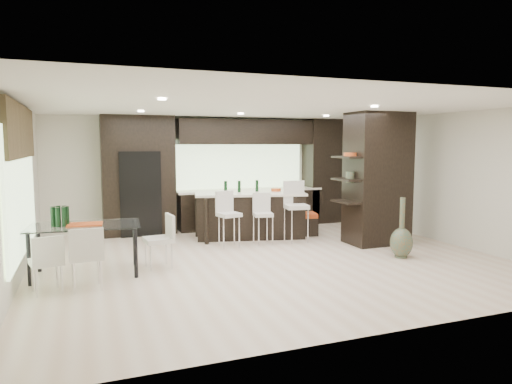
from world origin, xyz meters
name	(u,v)px	position (x,y,z in m)	size (l,w,h in m)	color
ground	(268,258)	(0.00, 0.00, 0.00)	(8.00, 8.00, 0.00)	beige
back_wall	(215,173)	(0.00, 3.50, 1.35)	(8.00, 0.02, 2.70)	beige
left_wall	(16,192)	(-4.00, 0.00, 1.35)	(0.02, 7.00, 2.70)	beige
right_wall	(445,178)	(4.00, 0.00, 1.35)	(0.02, 7.00, 2.70)	beige
ceiling	(268,107)	(0.00, 0.00, 2.70)	(8.00, 7.00, 0.02)	white
window_left	(21,191)	(-3.96, 0.20, 1.35)	(0.04, 3.20, 1.90)	#B2D199
window_back	(238,164)	(0.60, 3.46, 1.55)	(3.40, 0.04, 1.20)	#B2D199
stone_accent	(20,131)	(-3.93, 0.20, 2.25)	(0.08, 3.00, 0.80)	brown
ceiling_spots	(263,109)	(0.00, 0.25, 2.68)	(4.00, 3.00, 0.02)	white
back_cabinetry	(238,173)	(0.50, 3.17, 1.35)	(6.80, 0.68, 2.70)	black
refrigerator	(139,193)	(-1.90, 3.12, 0.95)	(0.90, 0.68, 1.90)	black
partition_column	(377,179)	(2.60, 0.40, 1.35)	(1.20, 0.80, 2.70)	black
kitchen_island	(250,214)	(0.36, 1.96, 0.50)	(2.40, 1.03, 1.00)	black
stool_left	(229,225)	(-0.37, 1.14, 0.45)	(0.40, 0.40, 0.90)	beige
stool_mid	(263,224)	(0.36, 1.15, 0.42)	(0.38, 0.38, 0.85)	beige
stool_right	(296,217)	(1.10, 1.11, 0.52)	(0.46, 0.46, 1.04)	beige
bench	(288,224)	(1.23, 1.82, 0.25)	(1.31, 0.50, 0.50)	black
floor_vase	(402,228)	(2.30, -0.80, 0.55)	(0.40, 0.40, 1.10)	#49513A
dining_table	(86,250)	(-3.07, 0.06, 0.40)	(1.66, 0.93, 0.80)	white
chair_near	(86,260)	(-3.07, -0.71, 0.42)	(0.45, 0.45, 0.84)	beige
chair_far	(46,266)	(-3.59, -0.69, 0.38)	(0.41, 0.41, 0.76)	beige
chair_end	(159,244)	(-1.94, 0.06, 0.41)	(0.44, 0.44, 0.82)	beige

